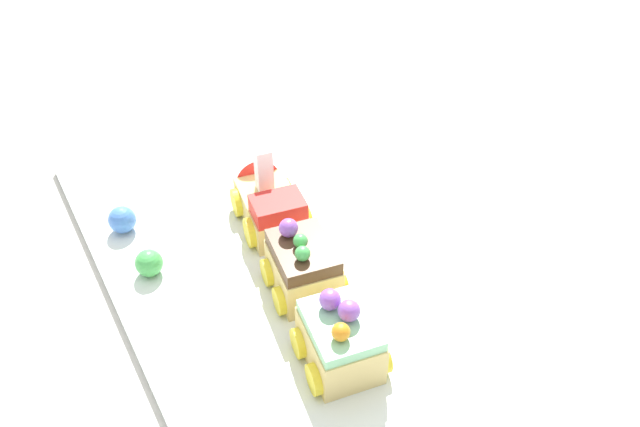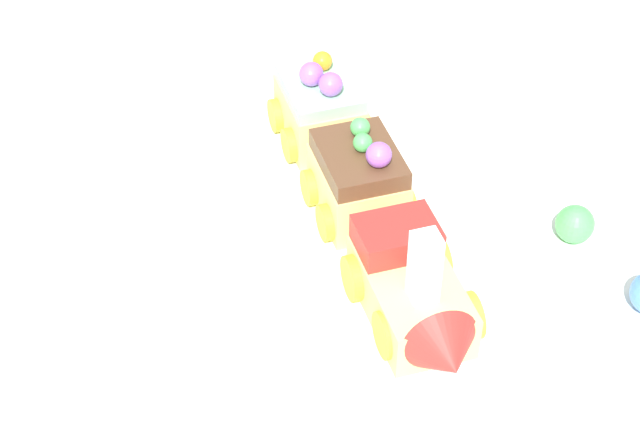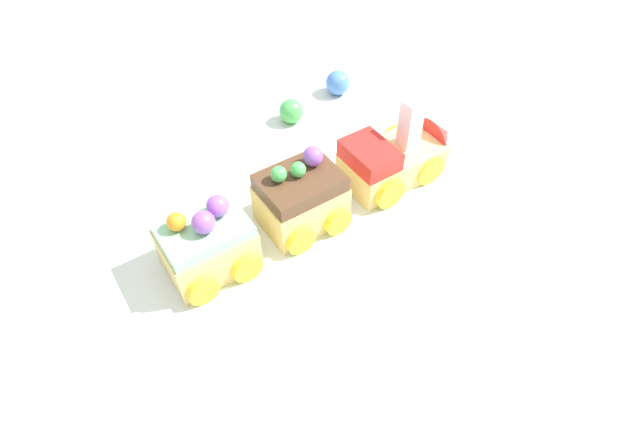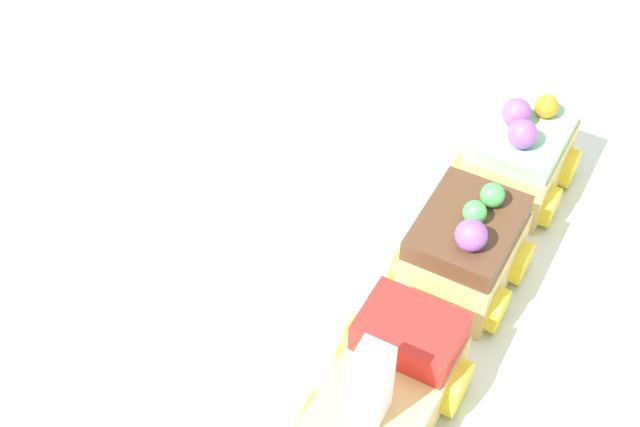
# 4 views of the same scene
# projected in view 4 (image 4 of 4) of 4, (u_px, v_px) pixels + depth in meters

# --- Properties ---
(ground_plane) EXTENTS (10.00, 10.00, 0.00)m
(ground_plane) POSITION_uv_depth(u_px,v_px,m) (370.00, 295.00, 0.59)
(ground_plane) COLOR beige
(display_board) EXTENTS (0.68, 0.46, 0.01)m
(display_board) POSITION_uv_depth(u_px,v_px,m) (370.00, 289.00, 0.59)
(display_board) COLOR silver
(display_board) RESTS_ON ground_plane
(cake_train_locomotive) EXTENTS (0.14, 0.09, 0.09)m
(cake_train_locomotive) POSITION_uv_depth(u_px,v_px,m) (374.00, 410.00, 0.49)
(cake_train_locomotive) COLOR #E5C675
(cake_train_locomotive) RESTS_ON display_board
(cake_car_chocolate) EXTENTS (0.09, 0.08, 0.08)m
(cake_car_chocolate) POSITION_uv_depth(u_px,v_px,m) (464.00, 251.00, 0.56)
(cake_car_chocolate) COLOR #E5C675
(cake_car_chocolate) RESTS_ON display_board
(cake_car_mint) EXTENTS (0.09, 0.08, 0.08)m
(cake_car_mint) POSITION_uv_depth(u_px,v_px,m) (518.00, 156.00, 0.62)
(cake_car_mint) COLOR #E5C675
(cake_car_mint) RESTS_ON display_board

